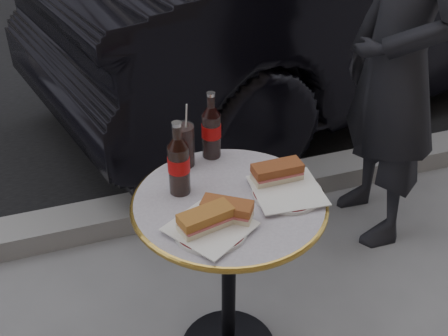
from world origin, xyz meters
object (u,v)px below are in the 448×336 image
object	(u,v)px
cola_bottle_left	(178,158)
pedestrian	(398,65)
cola_bottle_right	(211,125)
bistro_table	(229,283)
plate_right	(287,192)
plate_left	(210,229)
cola_glass	(184,145)

from	to	relation	value
cola_bottle_left	pedestrian	bearing A→B (deg)	21.61
cola_bottle_right	pedestrian	size ratio (longest dim) A/B	0.14
bistro_table	cola_bottle_left	size ratio (longest dim) A/B	2.90
cola_bottle_left	pedestrian	world-z (taller)	pedestrian
plate_right	pedestrian	size ratio (longest dim) A/B	0.13
bistro_table	plate_right	world-z (taller)	plate_right
plate_left	cola_bottle_left	world-z (taller)	cola_bottle_left
cola_bottle_right	pedestrian	bearing A→B (deg)	15.51
cola_bottle_left	pedestrian	xyz separation A→B (m)	(1.06, 0.42, -0.02)
plate_left	cola_bottle_left	bearing A→B (deg)	98.51
cola_bottle_right	cola_bottle_left	bearing A→B (deg)	-133.32
cola_bottle_left	pedestrian	distance (m)	1.14
cola_bottle_right	cola_glass	xyz separation A→B (m)	(-0.11, -0.02, -0.05)
cola_bottle_left	cola_glass	size ratio (longest dim) A/B	1.65
plate_left	pedestrian	distance (m)	1.22
bistro_table	cola_bottle_left	xyz separation A→B (m)	(-0.13, 0.09, 0.49)
bistro_table	plate_right	size ratio (longest dim) A/B	3.27
cola_bottle_right	plate_right	bearing A→B (deg)	-62.08
plate_left	cola_glass	bearing A→B (deg)	86.35
bistro_table	cola_bottle_left	bearing A→B (deg)	145.24
cola_bottle_left	cola_bottle_right	xyz separation A→B (m)	(0.16, 0.17, -0.00)
plate_left	pedestrian	size ratio (longest dim) A/B	0.13
plate_left	cola_bottle_right	distance (m)	0.42
plate_left	bistro_table	bearing A→B (deg)	50.37
plate_right	cola_glass	size ratio (longest dim) A/B	1.47
plate_left	cola_bottle_left	size ratio (longest dim) A/B	0.88
bistro_table	plate_left	bearing A→B (deg)	-129.63
plate_right	plate_left	bearing A→B (deg)	-162.36
cola_glass	pedestrian	xyz separation A→B (m)	(1.01, 0.27, 0.03)
cola_glass	pedestrian	distance (m)	1.05
plate_right	pedestrian	distance (m)	0.93
bistro_table	plate_right	bearing A→B (deg)	-9.78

